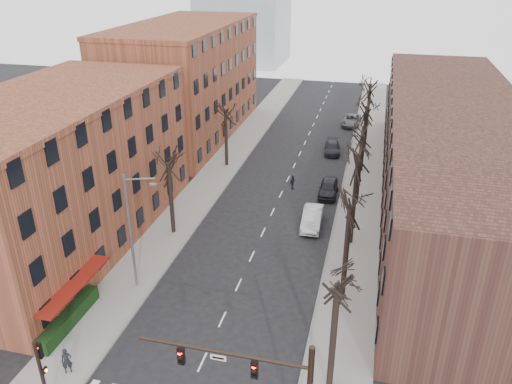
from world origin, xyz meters
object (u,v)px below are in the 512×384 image
Objects in this scene: parked_car_mid at (332,148)px; parked_car_near at (328,188)px; silver_sedan at (312,218)px; pedestrian_a at (67,361)px.

parked_car_near is at bearing -91.74° from parked_car_mid.
silver_sedan is 1.05× the size of parked_car_mid.
silver_sedan is 2.89× the size of pedestrian_a.
silver_sedan is 6.90m from parked_car_near.
pedestrian_a is (-11.03, -39.91, 0.32)m from parked_car_mid.
pedestrian_a reaches higher than parked_car_mid.
parked_car_mid is (-0.20, 18.98, -0.13)m from silver_sedan.
parked_car_near is at bearing 81.90° from silver_sedan.
parked_car_near is 30.26m from pedestrian_a.
parked_car_near is at bearing 32.73° from pedestrian_a.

